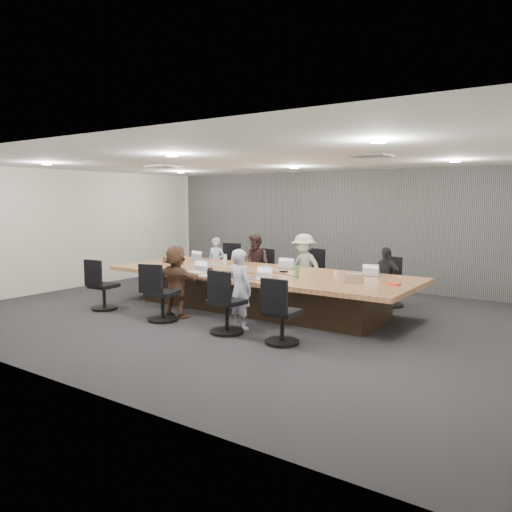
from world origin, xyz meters
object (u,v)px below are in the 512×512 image
Objects in this scene: person_5 at (176,281)px; bottle_green_left at (165,256)px; laptop_2 at (291,267)px; chair_3 at (391,288)px; person_2 at (304,267)px; mug_brown at (165,260)px; chair_2 at (312,277)px; laptop_5 at (196,272)px; chair_1 at (265,275)px; person_6 at (240,289)px; conference_table at (259,289)px; laptop_6 at (259,279)px; canvas_bag at (354,278)px; chair_5 at (162,298)px; laptop_0 at (201,259)px; person_3 at (385,279)px; person_0 at (216,263)px; chair_0 at (225,268)px; chair_4 at (104,290)px; person_1 at (256,264)px; bottle_green_right at (297,272)px; snack_packet at (394,284)px; bottle_clear at (225,260)px; laptop_1 at (242,263)px; laptop_3 at (375,275)px; chair_6 at (227,307)px; stapler at (266,273)px; chair_7 at (282,317)px.

bottle_green_left is (-1.77, 1.49, 0.20)m from person_5.
chair_3 is at bearing -154.99° from laptop_2.
mug_brown is at bearing -140.44° from person_2.
chair_2 is 2.53× the size of laptop_5.
laptop_2 is 2.82m from mug_brown.
person_6 is at bearing 131.10° from chair_1.
laptop_6 reaches higher than conference_table.
chair_5 is at bearing -151.63° from canvas_bag.
laptop_0 is 0.26× the size of person_3.
chair_0 is at bearing 79.73° from person_0.
chair_4 is 1.63m from person_5.
laptop_2 is 1.87m from person_3.
person_0 is 3.53× the size of laptop_5.
conference_table is at bearing -52.66° from person_1.
conference_table is 2.55m from person_0.
chair_3 is 3.26× the size of bottle_green_right.
chair_0 is 2.43m from person_2.
chair_5 is 0.42m from person_5.
snack_packet is at bearing -53.18° from person_3.
chair_2 is at bearing -91.82° from laptop_2.
bottle_clear is (1.13, -1.09, 0.26)m from person_0.
bottle_green_left is (-0.49, -1.21, 0.25)m from person_0.
mug_brown is (-1.47, -0.85, 0.05)m from laptop_1.
chair_3 is at bearing 46.01° from laptop_5.
chair_5 is 3.84m from laptop_3.
person_1 is 4.74× the size of canvas_bag.
chair_6 is 1.52m from stapler.
person_5 is 4.64× the size of canvas_bag.
chair_1 is at bearing -90.06° from person_5.
conference_table is 2.63m from chair_3.
chair_6 reaches higher than stapler.
person_5 reaches higher than chair_2.
snack_packet is at bearing 43.74° from chair_6.
person_0 reaches higher than laptop_2.
chair_5 is at bearing -108.50° from stapler.
conference_table is at bearing -42.33° from person_0.
canvas_bag is (3.00, -1.49, 0.15)m from person_1.
chair_1 is 1.24m from person_0.
stapler is (2.97, -0.37, -0.08)m from bottle_green_left.
chair_4 is 2.44× the size of laptop_0.
chair_6 is 0.70× the size of person_3.
chair_4 is 0.97× the size of chair_7.
person_3 reaches higher than stapler.
mug_brown is (-4.47, -1.40, 0.19)m from person_3.
laptop_6 is 1.61m from canvas_bag.
chair_3 is 0.58× the size of person_5.
chair_2 is 1.03× the size of chair_6.
chair_1 is 5.03× the size of stapler.
chair_0 is at bearing 163.01° from stapler.
laptop_1 reaches higher than chair_1.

